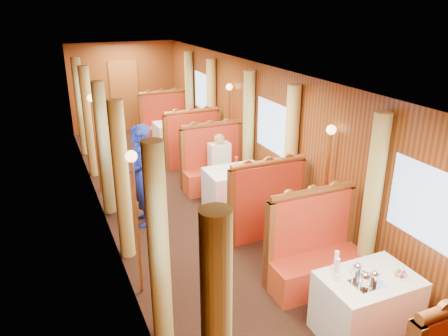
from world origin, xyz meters
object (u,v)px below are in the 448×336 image
banquette_far_fwd (190,147)px  tea_tray (367,283)px  table_near (366,306)px  banquette_mid_fwd (262,210)px  rose_vase_mid (236,160)px  passenger (220,158)px  teapot_back (357,272)px  fruit_plate (400,275)px  teapot_right (374,279)px  steward (141,176)px  banquette_far_aft (165,125)px  banquette_mid_aft (214,168)px  rose_vase_far (175,116)px  teapot_left (365,282)px  table_mid (235,189)px  banquette_near_aft (315,256)px  table_far (177,137)px

banquette_far_fwd → tea_tray: banquette_far_fwd is taller
table_near → banquette_mid_fwd: banquette_mid_fwd is taller
rose_vase_mid → passenger: 0.73m
teapot_back → fruit_plate: (0.44, -0.18, -0.05)m
fruit_plate → teapot_right: bearing=178.4°
teapot_back → steward: steward is taller
banquette_far_aft → passenger: (-0.00, -3.80, 0.32)m
banquette_mid_aft → steward: (-1.67, -0.91, 0.44)m
table_near → teapot_back: (-0.13, 0.07, 0.44)m
banquette_mid_aft → rose_vase_far: 2.50m
teapot_left → teapot_back: (0.06, 0.19, -0.01)m
table_mid → teapot_back: (-0.13, -3.43, 0.44)m
table_near → banquette_near_aft: size_ratio=0.78×
banquette_far_fwd → teapot_right: banquette_far_fwd is taller
rose_vase_far → table_near: bearing=-89.7°
banquette_mid_fwd → fruit_plate: banquette_mid_fwd is taller
banquette_far_aft → teapot_right: banquette_far_aft is taller
table_far → banquette_far_fwd: bearing=-90.0°
rose_vase_far → banquette_far_fwd: bearing=-88.0°
fruit_plate → passenger: bearing=94.1°
banquette_mid_fwd → teapot_left: (-0.19, -2.61, 0.40)m
banquette_far_fwd → tea_tray: 6.08m
banquette_mid_fwd → banquette_far_aft: bearing=90.0°
teapot_back → passenger: 4.15m
table_near → steward: (-1.67, 3.61, 0.49)m
table_near → teapot_left: 0.51m
banquette_mid_aft → table_near: bearing=-90.0°
table_mid → fruit_plate: size_ratio=4.91×
table_mid → banquette_far_fwd: bearing=90.0°
teapot_back → steward: (-1.54, 3.54, 0.05)m
table_far → steward: steward is taller
rose_vase_mid → banquette_near_aft: bearing=-90.4°
table_near → banquette_far_aft: (0.00, 8.01, 0.05)m
banquette_mid_fwd → passenger: (-0.00, 1.73, 0.32)m
banquette_mid_fwd → steward: steward is taller
banquette_near_aft → steward: steward is taller
table_far → teapot_right: size_ratio=7.14×
table_mid → rose_vase_far: (-0.03, 3.47, 0.55)m
fruit_plate → rose_vase_far: bearing=92.8°
table_near → teapot_right: bearing=-112.8°
teapot_left → tea_tray: bearing=11.2°
table_far → banquette_far_aft: (0.00, 1.01, 0.05)m
banquette_far_aft → fruit_plate: banquette_far_aft is taller
banquette_near_aft → table_far: banquette_near_aft is taller
rose_vase_far → table_far: bearing=43.2°
table_near → banquette_far_aft: banquette_far_aft is taller
banquette_far_aft → teapot_right: 8.13m
banquette_far_fwd → rose_vase_far: size_ratio=3.72×
table_far → banquette_far_aft: banquette_far_aft is taller
table_far → teapot_left: 7.14m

